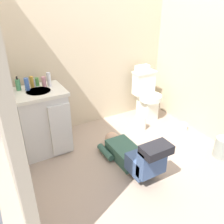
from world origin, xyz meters
The scene contains 17 objects.
ground_plane centered at (0.00, 0.00, -0.02)m, with size 2.99×2.92×0.04m, color tan.
wall_back centered at (0.00, 1.00, 1.20)m, with size 2.65×0.08×2.40m, color beige.
wall_right centered at (1.29, 0.00, 1.20)m, with size 0.08×1.92×2.40m, color beige.
toilet centered at (0.84, 0.67, 0.37)m, with size 0.36×0.46×0.75m.
vanity_cabinet centered at (-0.83, 0.59, 0.42)m, with size 0.60×0.53×0.82m.
faucet centered at (-0.83, 0.74, 0.87)m, with size 0.02×0.02×0.10m, color silver.
person_plumber centered at (-0.05, -0.28, 0.18)m, with size 0.39×1.06×0.52m.
tissue_box centered at (0.80, 0.76, 0.80)m, with size 0.22×0.11×0.10m, color silver.
soap_dispenser centered at (-1.02, 0.72, 0.89)m, with size 0.06×0.06×0.17m.
bottle_blue centered at (-0.93, 0.67, 0.89)m, with size 0.05×0.05×0.15m, color #3E65B5.
bottle_amber centered at (-0.86, 0.74, 0.89)m, with size 0.05×0.05×0.13m, color gold.
bottle_green centered at (-0.80, 0.76, 0.87)m, with size 0.05×0.05×0.10m, color #539D47.
bottle_pink centered at (-0.73, 0.70, 0.88)m, with size 0.05×0.05×0.12m, color pink.
bottle_clear centered at (-0.67, 0.67, 0.91)m, with size 0.05×0.05×0.17m, color silver.
trash_can centered at (1.03, -0.66, 0.13)m, with size 0.20×0.20×0.26m, color gray.
paper_towel_roll centered at (0.54, 0.35, 0.11)m, with size 0.11×0.11×0.22m, color white.
toilet_paper_roll centered at (1.09, 0.04, 0.05)m, with size 0.11×0.11×0.10m, color white.
Camera 1 is at (-1.35, -2.06, 1.85)m, focal length 37.86 mm.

